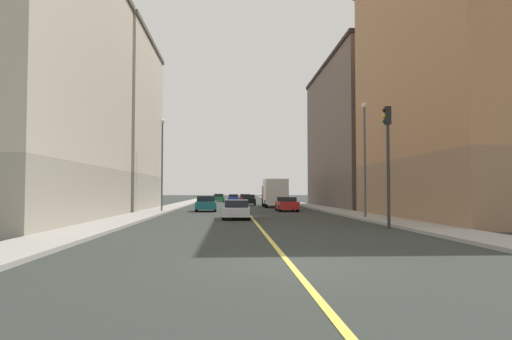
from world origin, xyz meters
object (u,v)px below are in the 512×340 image
(building_right_midblock, at_px, (96,124))
(street_lamp_right_near, at_px, (162,156))
(building_left_mid, at_px, (370,135))
(car_red, at_px, (287,204))
(street_lamp_left_near, at_px, (365,148))
(car_silver, at_px, (237,209))
(car_black, at_px, (249,200))
(traffic_light_left_near, at_px, (388,149))
(car_green, at_px, (219,198))
(box_truck, at_px, (275,192))
(building_left_near, at_px, (472,77))
(car_blue, at_px, (233,198))
(car_teal, at_px, (206,204))
(car_maroon, at_px, (245,198))
(building_right_corner, at_px, (6,80))

(building_right_midblock, relative_size, street_lamp_right_near, 2.13)
(building_left_mid, height_order, car_red, building_left_mid)
(street_lamp_right_near, bearing_deg, street_lamp_left_near, -34.89)
(car_silver, bearing_deg, car_black, 86.26)
(building_right_midblock, distance_m, traffic_light_left_near, 31.74)
(street_lamp_right_near, distance_m, car_green, 41.21)
(street_lamp_left_near, bearing_deg, traffic_light_left_near, -97.70)
(traffic_light_left_near, bearing_deg, car_green, 99.52)
(traffic_light_left_near, height_order, box_truck, traffic_light_left_near)
(building_left_near, relative_size, street_lamp_left_near, 2.59)
(building_right_midblock, xyz_separation_m, car_red, (18.26, -3.34, -7.78))
(box_truck, bearing_deg, street_lamp_right_near, -130.72)
(building_left_near, bearing_deg, car_blue, 106.83)
(traffic_light_left_near, bearing_deg, car_teal, 116.52)
(car_black, relative_size, box_truck, 0.59)
(car_silver, height_order, car_teal, car_teal)
(car_silver, relative_size, car_maroon, 1.14)
(building_right_corner, relative_size, car_black, 4.88)
(car_blue, relative_size, car_teal, 1.13)
(street_lamp_right_near, bearing_deg, car_teal, 32.88)
(building_right_midblock, xyz_separation_m, car_silver, (13.51, -14.99, -7.81))
(street_lamp_right_near, relative_size, car_green, 1.77)
(street_lamp_left_near, bearing_deg, car_blue, 99.27)
(car_black, bearing_deg, car_green, 102.90)
(car_maroon, xyz_separation_m, car_black, (0.01, -12.97, 0.01))
(building_right_corner, height_order, car_black, building_right_corner)
(building_left_near, bearing_deg, street_lamp_right_near, 154.13)
(building_left_near, distance_m, street_lamp_left_near, 8.64)
(street_lamp_left_near, relative_size, car_blue, 1.67)
(car_red, relative_size, box_truck, 0.60)
(car_green, distance_m, car_teal, 38.45)
(car_teal, relative_size, box_truck, 0.59)
(street_lamp_right_near, bearing_deg, car_maroon, 76.44)
(car_red, bearing_deg, car_black, 98.16)
(car_green, bearing_deg, street_lamp_left_near, -78.01)
(building_right_midblock, distance_m, street_lamp_right_near, 9.83)
(car_silver, distance_m, car_maroon, 43.77)
(car_blue, distance_m, car_teal, 38.36)
(car_blue, relative_size, box_truck, 0.67)
(traffic_light_left_near, xyz_separation_m, street_lamp_left_near, (1.02, 7.52, 0.77))
(building_left_near, xyz_separation_m, car_red, (-10.87, 12.97, -8.81))
(building_right_corner, distance_m, traffic_light_left_near, 21.92)
(car_maroon, xyz_separation_m, car_teal, (-4.65, -32.05, 0.02))
(street_lamp_left_near, distance_m, car_silver, 9.40)
(street_lamp_right_near, bearing_deg, car_red, 11.93)
(street_lamp_right_near, relative_size, car_black, 1.99)
(street_lamp_right_near, xyz_separation_m, car_teal, (3.65, 2.36, -4.21))
(car_silver, bearing_deg, box_truck, 78.13)
(traffic_light_left_near, height_order, car_black, traffic_light_left_near)
(building_left_mid, xyz_separation_m, street_lamp_left_near, (-7.20, -22.67, -3.56))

